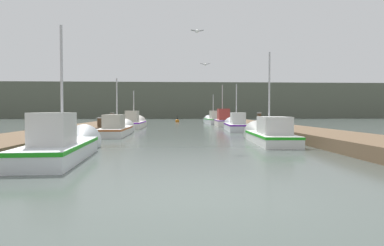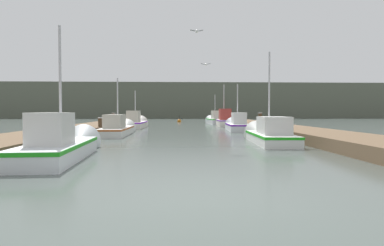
% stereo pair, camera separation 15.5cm
% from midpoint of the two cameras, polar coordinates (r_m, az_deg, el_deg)
% --- Properties ---
extents(ground_plane, '(200.00, 200.00, 0.00)m').
position_cam_midpoint_polar(ground_plane, '(5.78, 2.03, -12.34)').
color(ground_plane, '#47514C').
extents(dock_left, '(2.99, 40.00, 0.47)m').
position_cam_midpoint_polar(dock_left, '(22.44, -18.09, -1.17)').
color(dock_left, brown).
rests_on(dock_left, ground_plane).
extents(dock_right, '(2.99, 40.00, 0.47)m').
position_cam_midpoint_polar(dock_right, '(22.70, 15.23, -1.11)').
color(dock_right, brown).
rests_on(dock_right, ground_plane).
extents(distant_shore_ridge, '(120.00, 16.00, 7.18)m').
position_cam_midpoint_polar(distant_shore_ridge, '(75.55, -2.18, 3.62)').
color(distant_shore_ridge, '#565B4C').
rests_on(distant_shore_ridge, ground_plane).
extents(fishing_boat_0, '(1.70, 5.96, 4.40)m').
position_cam_midpoint_polar(fishing_boat_0, '(11.41, -20.13, -3.35)').
color(fishing_boat_0, silver).
rests_on(fishing_boat_0, ground_plane).
extents(fishing_boat_1, '(1.76, 5.86, 4.55)m').
position_cam_midpoint_polar(fishing_boat_1, '(16.09, 12.77, -1.81)').
color(fishing_boat_1, silver).
rests_on(fishing_boat_1, ground_plane).
extents(fishing_boat_2, '(1.42, 6.49, 3.82)m').
position_cam_midpoint_polar(fishing_boat_2, '(21.43, -11.87, -0.87)').
color(fishing_boat_2, silver).
rests_on(fishing_boat_2, ground_plane).
extents(fishing_boat_3, '(1.75, 5.55, 3.87)m').
position_cam_midpoint_polar(fishing_boat_3, '(25.78, 7.66, -0.36)').
color(fishing_boat_3, silver).
rests_on(fishing_boat_3, ground_plane).
extents(fishing_boat_4, '(1.71, 6.41, 3.67)m').
position_cam_midpoint_polar(fishing_boat_4, '(30.18, -9.16, 0.02)').
color(fishing_boat_4, silver).
rests_on(fishing_boat_4, ground_plane).
extents(fishing_boat_5, '(1.55, 6.35, 4.33)m').
position_cam_midpoint_polar(fishing_boat_5, '(33.64, 5.45, 0.47)').
color(fishing_boat_5, silver).
rests_on(fishing_boat_5, ground_plane).
extents(fishing_boat_6, '(1.73, 5.74, 3.63)m').
position_cam_midpoint_polar(fishing_boat_6, '(38.36, 3.89, 0.52)').
color(fishing_boat_6, silver).
rests_on(fishing_boat_6, ground_plane).
extents(mooring_piling_0, '(0.32, 0.32, 1.14)m').
position_cam_midpoint_polar(mooring_piling_0, '(31.79, 7.09, 0.43)').
color(mooring_piling_0, '#473523').
rests_on(mooring_piling_0, ground_plane).
extents(mooring_piling_1, '(0.31, 0.31, 1.32)m').
position_cam_midpoint_polar(mooring_piling_1, '(25.12, -12.76, 0.19)').
color(mooring_piling_1, '#473523').
rests_on(mooring_piling_1, ground_plane).
extents(mooring_piling_2, '(0.30, 0.30, 1.34)m').
position_cam_midpoint_polar(mooring_piling_2, '(22.66, 11.46, 0.03)').
color(mooring_piling_2, '#473523').
rests_on(mooring_piling_2, ground_plane).
extents(mooring_piling_3, '(0.36, 0.36, 1.04)m').
position_cam_midpoint_polar(mooring_piling_3, '(21.76, -14.76, -0.46)').
color(mooring_piling_3, '#473523').
rests_on(mooring_piling_3, ground_plane).
extents(channel_buoy, '(0.51, 0.51, 1.01)m').
position_cam_midpoint_polar(channel_buoy, '(44.21, -2.04, 0.32)').
color(channel_buoy, '#BF6513').
rests_on(channel_buoy, ground_plane).
extents(seagull_lead, '(0.55, 0.29, 0.12)m').
position_cam_midpoint_polar(seagull_lead, '(19.08, 2.54, 9.75)').
color(seagull_lead, white).
extents(seagull_1, '(0.55, 0.29, 0.12)m').
position_cam_midpoint_polar(seagull_1, '(14.82, 1.09, 15.07)').
color(seagull_1, white).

